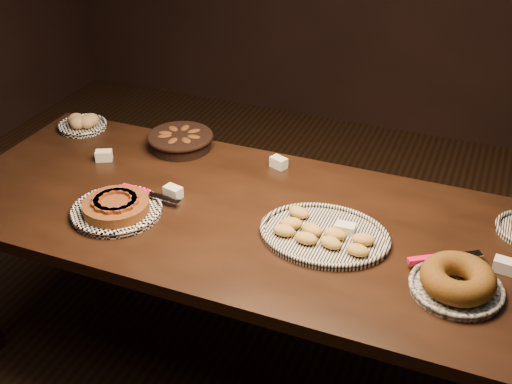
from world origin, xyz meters
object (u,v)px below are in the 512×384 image
at_px(madeleine_platter, 323,234).
at_px(bundt_cake_plate, 457,281).
at_px(apple_tart_plate, 117,208).
at_px(buffet_table, 249,229).

bearing_deg(madeleine_platter, bundt_cake_plate, -14.00).
xyz_separation_m(apple_tart_plate, bundt_cake_plate, (1.25, 0.02, 0.02)).
bearing_deg(apple_tart_plate, madeleine_platter, -2.87).
bearing_deg(buffet_table, apple_tart_plate, -158.00).
bearing_deg(apple_tart_plate, buffet_table, 8.86).
xyz_separation_m(apple_tart_plate, madeleine_platter, (0.77, 0.14, -0.01)).
relative_size(apple_tart_plate, madeleine_platter, 0.80).
relative_size(buffet_table, apple_tart_plate, 6.36).
bearing_deg(madeleine_platter, buffet_table, 170.80).
relative_size(madeleine_platter, bundt_cake_plate, 1.28).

